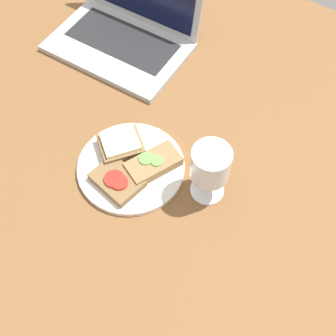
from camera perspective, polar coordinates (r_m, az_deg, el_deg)
The scene contains 7 objects.
wooden_table at distance 106.60cm, azimuth -2.72°, elevation 0.76°, with size 140.00×140.00×3.00cm, color brown.
plate at distance 103.53cm, azimuth -4.53°, elevation 0.08°, with size 23.77×23.77×1.19cm, color silver.
sandwich_with_cucumber at distance 101.61cm, azimuth -1.81°, elevation 0.52°, with size 10.62×13.25×2.72cm.
sandwich_with_cheese at distance 104.35cm, azimuth -5.77°, elevation 2.79°, with size 11.96×12.15×3.42cm.
sandwich_with_tomato at distance 100.18cm, azimuth -6.24°, elevation -1.49°, with size 11.84×9.70×2.41cm.
wine_glass at distance 92.64cm, azimuth 5.07°, elevation 0.04°, with size 8.06×8.06×14.26cm.
laptop at distance 127.87cm, azimuth -5.09°, elevation 16.74°, with size 35.05×26.73×20.91cm.
Camera 1 is at (34.65, -46.51, 90.95)cm, focal length 50.00 mm.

